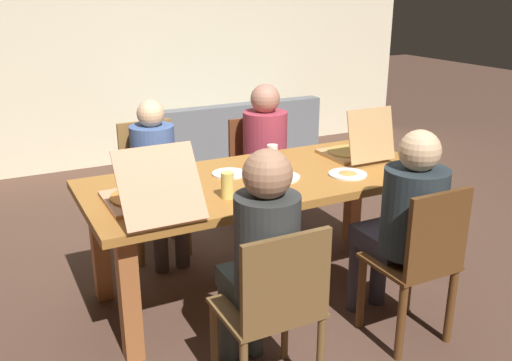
% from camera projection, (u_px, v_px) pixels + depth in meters
% --- Properties ---
extents(ground_plane, '(20.00, 20.00, 0.00)m').
position_uv_depth(ground_plane, '(263.00, 287.00, 3.68)').
color(ground_plane, '#52382C').
extents(back_wall, '(7.14, 0.12, 2.67)m').
position_uv_depth(back_wall, '(123.00, 40.00, 5.93)').
color(back_wall, beige).
rests_on(back_wall, ground).
extents(dining_table, '(2.18, 0.95, 0.77)m').
position_uv_depth(dining_table, '(263.00, 193.00, 3.46)').
color(dining_table, '#A6692C').
rests_on(dining_table, ground).
extents(chair_0, '(0.45, 0.39, 0.89)m').
position_uv_depth(chair_0, '(275.00, 306.00, 2.51)').
color(chair_0, brown).
rests_on(chair_0, ground).
extents(person_0, '(0.30, 0.48, 1.22)m').
position_uv_depth(person_0, '(261.00, 252.00, 2.56)').
color(person_0, '#333C3A').
rests_on(person_0, ground).
extents(chair_1, '(0.45, 0.44, 0.88)m').
position_uv_depth(chair_1, '(260.00, 166.00, 4.51)').
color(chair_1, brown).
rests_on(chair_1, ground).
extents(person_1, '(0.34, 0.55, 1.18)m').
position_uv_depth(person_1, '(269.00, 147.00, 4.31)').
color(person_1, '#3A4446').
rests_on(person_1, ground).
extents(chair_2, '(0.42, 0.40, 0.95)m').
position_uv_depth(chair_2, '(152.00, 184.00, 4.09)').
color(chair_2, olive).
rests_on(chair_2, ground).
extents(person_2, '(0.31, 0.51, 1.14)m').
position_uv_depth(person_2, '(157.00, 168.00, 3.91)').
color(person_2, '#423A38').
rests_on(person_2, ground).
extents(chair_3, '(0.41, 0.40, 0.91)m').
position_uv_depth(chair_3, '(419.00, 263.00, 2.96)').
color(chair_3, brown).
rests_on(chair_3, ground).
extents(person_3, '(0.34, 0.55, 1.19)m').
position_uv_depth(person_3, '(405.00, 216.00, 3.01)').
color(person_3, '#33303B').
rests_on(person_3, ground).
extents(pizza_box_0, '(0.35, 0.43, 0.37)m').
position_uv_depth(pizza_box_0, '(354.00, 150.00, 3.80)').
color(pizza_box_0, tan).
rests_on(pizza_box_0, dining_table).
extents(pizza_box_1, '(0.41, 0.64, 0.36)m').
position_uv_depth(pizza_box_1, '(147.00, 195.00, 2.97)').
color(pizza_box_1, tan).
rests_on(pizza_box_1, dining_table).
extents(plate_0, '(0.24, 0.24, 0.03)m').
position_uv_depth(plate_0, '(348.00, 174.00, 3.45)').
color(plate_0, white).
rests_on(plate_0, dining_table).
extents(plate_1, '(0.25, 0.25, 0.03)m').
position_uv_depth(plate_1, '(280.00, 176.00, 3.39)').
color(plate_1, white).
rests_on(plate_1, dining_table).
extents(plate_2, '(0.21, 0.21, 0.01)m').
position_uv_depth(plate_2, '(229.00, 173.00, 3.46)').
color(plate_2, white).
rests_on(plate_2, dining_table).
extents(drinking_glass_0, '(0.07, 0.07, 0.15)m').
position_uv_depth(drinking_glass_0, '(227.00, 185.00, 3.05)').
color(drinking_glass_0, '#E2CA5F').
rests_on(drinking_glass_0, dining_table).
extents(drinking_glass_1, '(0.07, 0.07, 0.14)m').
position_uv_depth(drinking_glass_1, '(272.00, 156.00, 3.60)').
color(drinking_glass_1, silver).
rests_on(drinking_glass_1, dining_table).
extents(couch, '(1.74, 0.77, 0.75)m').
position_uv_depth(couch, '(233.00, 143.00, 6.02)').
color(couch, slate).
rests_on(couch, ground).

